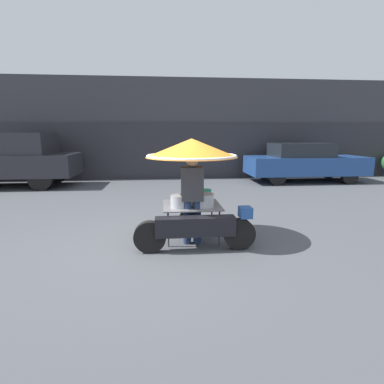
% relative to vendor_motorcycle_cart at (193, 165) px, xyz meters
% --- Properties ---
extents(ground_plane, '(36.00, 36.00, 0.00)m').
position_rel_vendor_motorcycle_cart_xyz_m(ground_plane, '(-0.54, -0.26, -1.39)').
color(ground_plane, '#4C4F54').
extents(shopfront_building, '(28.00, 2.06, 4.24)m').
position_rel_vendor_motorcycle_cart_xyz_m(shopfront_building, '(-0.54, 8.72, 0.72)').
color(shopfront_building, '#38383D').
rests_on(shopfront_building, ground).
extents(vendor_motorcycle_cart, '(2.05, 1.66, 1.86)m').
position_rel_vendor_motorcycle_cart_xyz_m(vendor_motorcycle_cart, '(0.00, 0.00, 0.00)').
color(vendor_motorcycle_cart, black).
rests_on(vendor_motorcycle_cart, ground).
extents(vendor_person, '(0.38, 0.22, 1.59)m').
position_rel_vendor_motorcycle_cart_xyz_m(vendor_person, '(-0.03, -0.19, -0.50)').
color(vendor_person, navy).
rests_on(vendor_person, ground).
extents(parked_car, '(4.69, 1.81, 1.56)m').
position_rel_vendor_motorcycle_cart_xyz_m(parked_car, '(5.18, 6.37, -0.59)').
color(parked_car, black).
rests_on(parked_car, ground).
extents(pickup_truck, '(5.03, 1.89, 1.97)m').
position_rel_vendor_motorcycle_cart_xyz_m(pickup_truck, '(-6.14, 6.19, -0.42)').
color(pickup_truck, black).
rests_on(pickup_truck, ground).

